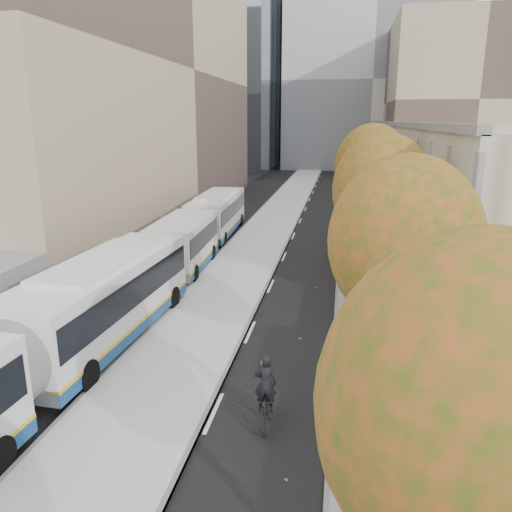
% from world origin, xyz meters
% --- Properties ---
extents(bus_platform, '(4.25, 150.00, 0.15)m').
position_xyz_m(bus_platform, '(-3.88, 35.00, 0.07)').
color(bus_platform, '#BDBDBD').
rests_on(bus_platform, ground).
extents(sidewalk, '(4.75, 150.00, 0.08)m').
position_xyz_m(sidewalk, '(4.12, 35.00, 0.04)').
color(sidewalk, gray).
rests_on(sidewalk, ground).
extents(building_tan, '(18.00, 92.00, 8.00)m').
position_xyz_m(building_tan, '(15.50, 64.00, 4.00)').
color(building_tan, gray).
rests_on(building_tan, ground).
extents(building_midrise, '(24.00, 46.00, 25.00)m').
position_xyz_m(building_midrise, '(-22.50, 41.00, 12.50)').
color(building_midrise, gray).
rests_on(building_midrise, ground).
extents(building_far_block, '(30.00, 18.00, 30.00)m').
position_xyz_m(building_far_block, '(6.00, 96.00, 15.00)').
color(building_far_block, '#B0AAA2').
rests_on(building_far_block, ground).
extents(bus_shelter, '(1.90, 4.40, 2.53)m').
position_xyz_m(bus_shelter, '(5.69, 10.96, 2.19)').
color(bus_shelter, '#383A3F').
rests_on(bus_shelter, sidewalk).
extents(tree_b, '(4.00, 4.00, 6.97)m').
position_xyz_m(tree_b, '(3.60, 5.00, 5.04)').
color(tree_b, '#332516').
rests_on(tree_b, sidewalk).
extents(tree_c, '(4.20, 4.20, 7.28)m').
position_xyz_m(tree_c, '(3.60, 13.00, 5.25)').
color(tree_c, '#332516').
rests_on(tree_c, sidewalk).
extents(tree_d, '(4.40, 4.40, 7.60)m').
position_xyz_m(tree_d, '(3.60, 22.00, 5.47)').
color(tree_d, '#332516').
rests_on(tree_d, sidewalk).
extents(tree_e, '(4.60, 4.60, 7.92)m').
position_xyz_m(tree_e, '(3.60, 31.00, 5.69)').
color(tree_e, '#332516').
rests_on(tree_e, sidewalk).
extents(bus_near, '(3.62, 19.27, 3.19)m').
position_xyz_m(bus_near, '(-7.29, 11.99, 1.75)').
color(bus_near, silver).
rests_on(bus_near, ground).
extents(bus_far, '(3.33, 18.06, 3.00)m').
position_xyz_m(bus_far, '(-7.29, 31.56, 1.64)').
color(bus_far, silver).
rests_on(bus_far, ground).
extents(cyclist, '(0.68, 1.77, 2.22)m').
position_xyz_m(cyclist, '(-0.03, 11.65, 0.83)').
color(cyclist, black).
rests_on(cyclist, ground).
extents(distant_car, '(2.53, 3.83, 1.21)m').
position_xyz_m(distant_car, '(-8.05, 44.19, 0.61)').
color(distant_car, white).
rests_on(distant_car, ground).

